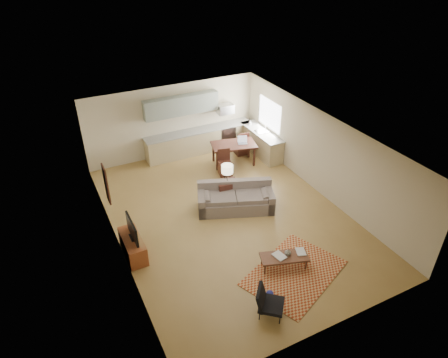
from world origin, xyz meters
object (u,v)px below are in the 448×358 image
armchair (272,303)px  console_table (227,191)px  coffee_table (284,261)px  tv_credenza (133,246)px  dining_table (234,154)px  sofa (236,198)px

armchair → console_table: (1.11, 4.34, 0.01)m
console_table → coffee_table: bearing=-83.3°
tv_credenza → console_table: size_ratio=1.63×
armchair → dining_table: (2.42, 6.40, 0.04)m
coffee_table → tv_credenza: bearing=164.6°
sofa → console_table: 0.49m
tv_credenza → console_table: (3.32, 1.07, 0.09)m
armchair → tv_credenza: armchair is taller
coffee_table → armchair: size_ratio=1.70×
sofa → console_table: size_ratio=3.22×
console_table → dining_table: dining_table is taller
dining_table → armchair: bearing=-97.2°
console_table → dining_table: 2.43m
sofa → dining_table: bearing=85.1°
tv_credenza → console_table: console_table is taller
console_table → dining_table: bearing=64.8°
tv_credenza → dining_table: size_ratio=0.77×
tv_credenza → armchair: bearing=-56.0°
armchair → coffee_table: bearing=-4.4°
armchair → tv_credenza: size_ratio=0.59×
sofa → coffee_table: 2.76m
sofa → tv_credenza: sofa is taller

